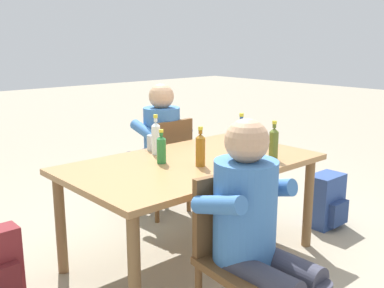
% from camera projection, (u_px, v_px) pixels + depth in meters
% --- Properties ---
extents(ground_plane, '(24.00, 24.00, 0.00)m').
position_uv_depth(ground_plane, '(192.00, 258.00, 3.31)').
color(ground_plane, gray).
extents(dining_table, '(1.74, 1.02, 0.73)m').
position_uv_depth(dining_table, '(192.00, 172.00, 3.16)').
color(dining_table, '#A37547').
rests_on(dining_table, ground_plane).
extents(chair_near_left, '(0.49, 0.49, 0.87)m').
position_uv_depth(chair_near_left, '(241.00, 249.00, 2.36)').
color(chair_near_left, brown).
rests_on(chair_near_left, ground_plane).
extents(chair_far_right, '(0.46, 0.46, 0.87)m').
position_uv_depth(chair_far_right, '(165.00, 161.00, 4.04)').
color(chair_far_right, brown).
rests_on(chair_far_right, ground_plane).
extents(person_in_white_shirt, '(0.47, 0.61, 1.18)m').
position_uv_depth(person_in_white_shirt, '(257.00, 225.00, 2.23)').
color(person_in_white_shirt, '#3D70B2').
rests_on(person_in_white_shirt, ground_plane).
extents(person_in_plaid_shirt, '(0.47, 0.61, 1.18)m').
position_uv_depth(person_in_plaid_shirt, '(157.00, 141.00, 4.08)').
color(person_in_plaid_shirt, '#3D70B2').
rests_on(person_in_plaid_shirt, ground_plane).
extents(bottle_blue, '(0.06, 0.06, 0.30)m').
position_uv_depth(bottle_blue, '(241.00, 136.00, 3.31)').
color(bottle_blue, '#2D56A3').
rests_on(bottle_blue, dining_table).
extents(bottle_olive, '(0.06, 0.06, 0.28)m').
position_uv_depth(bottle_olive, '(274.00, 143.00, 3.14)').
color(bottle_olive, '#566623').
rests_on(bottle_olive, dining_table).
extents(bottle_clear, '(0.06, 0.06, 0.29)m').
position_uv_depth(bottle_clear, '(156.00, 137.00, 3.29)').
color(bottle_clear, white).
rests_on(bottle_clear, dining_table).
extents(bottle_amber, '(0.06, 0.06, 0.27)m').
position_uv_depth(bottle_amber, '(200.00, 149.00, 2.99)').
color(bottle_amber, '#996019').
rests_on(bottle_amber, dining_table).
extents(bottle_green, '(0.06, 0.06, 0.23)m').
position_uv_depth(bottle_green, '(161.00, 149.00, 3.07)').
color(bottle_green, '#287A38').
rests_on(bottle_green, dining_table).
extents(cup_terracotta, '(0.08, 0.08, 0.09)m').
position_uv_depth(cup_terracotta, '(239.00, 159.00, 3.03)').
color(cup_terracotta, '#BC6B47').
rests_on(cup_terracotta, dining_table).
extents(cup_steel, '(0.08, 0.08, 0.12)m').
position_uv_depth(cup_steel, '(152.00, 143.00, 3.43)').
color(cup_steel, '#B2B7BC').
rests_on(cup_steel, dining_table).
extents(backpack_by_far_side, '(0.31, 0.26, 0.45)m').
position_uv_depth(backpack_by_far_side, '(326.00, 201.00, 3.83)').
color(backpack_by_far_side, '#2D4784').
rests_on(backpack_by_far_side, ground_plane).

